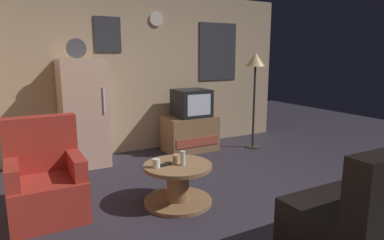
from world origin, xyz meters
name	(u,v)px	position (x,y,z in m)	size (l,w,h in m)	color
ground_plane	(229,204)	(0.00, 0.00, 0.00)	(12.00, 12.00, 0.00)	#2D2833
wall_with_art	(144,73)	(0.01, 2.45, 1.27)	(5.20, 0.12, 2.53)	tan
fridge	(83,113)	(-1.06, 2.08, 0.75)	(0.60, 0.62, 1.77)	beige
tv_stand	(190,133)	(0.61, 1.99, 0.28)	(0.84, 0.53, 0.57)	#8E6642
crt_tv	(192,103)	(0.63, 1.99, 0.79)	(0.54, 0.51, 0.44)	black
standing_lamp	(255,67)	(1.63, 1.63, 1.36)	(0.32, 0.32, 1.59)	#332D28
coffee_table	(178,184)	(-0.47, 0.29, 0.22)	(0.72, 0.72, 0.43)	#8E6642
wine_glass	(183,158)	(-0.43, 0.24, 0.51)	(0.05, 0.05, 0.15)	silver
mug_ceramic_white	(156,163)	(-0.70, 0.30, 0.48)	(0.08, 0.08, 0.09)	silver
mug_ceramic_tan	(176,159)	(-0.46, 0.34, 0.48)	(0.08, 0.08, 0.09)	tan
remote_control	(164,165)	(-0.62, 0.31, 0.44)	(0.15, 0.04, 0.02)	black
armchair	(46,182)	(-1.71, 0.66, 0.34)	(0.68, 0.68, 0.96)	#A52D23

